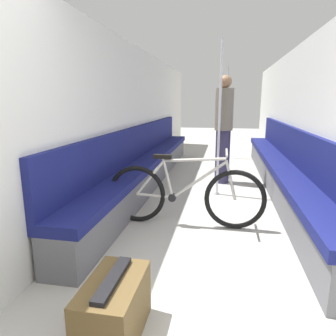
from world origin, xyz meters
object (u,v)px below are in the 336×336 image
object	(u,v)px
bench_seat_row_right	(281,170)
grab_pole_near	(226,114)
bicycle	(184,195)
grab_pole_far	(219,123)
passenger_standing	(224,128)
luggage_bag	(114,308)
bench_seat_row_left	(148,165)

from	to	relation	value
bench_seat_row_right	grab_pole_near	bearing A→B (deg)	107.85
bicycle	grab_pole_near	distance (m)	4.46
bench_seat_row_right	grab_pole_far	world-z (taller)	grab_pole_far
passenger_standing	bench_seat_row_right	bearing A→B (deg)	141.29
bicycle	luggage_bag	bearing A→B (deg)	-113.38
grab_pole_near	luggage_bag	size ratio (longest dim) A/B	4.11
luggage_bag	bicycle	bearing A→B (deg)	83.84
passenger_standing	luggage_bag	size ratio (longest dim) A/B	3.33
grab_pole_near	passenger_standing	distance (m)	2.41
bench_seat_row_right	bench_seat_row_left	bearing A→B (deg)	180.00
bench_seat_row_left	luggage_bag	world-z (taller)	bench_seat_row_left
grab_pole_near	bicycle	bearing A→B (deg)	-95.89
bench_seat_row_left	grab_pole_far	distance (m)	1.46
grab_pole_far	passenger_standing	xyz separation A→B (m)	(0.06, 0.72, -0.15)
grab_pole_near	bench_seat_row_right	bearing A→B (deg)	-72.15
bicycle	grab_pole_far	xyz separation A→B (m)	(0.34, 1.24, 0.73)
bicycle	grab_pole_near	xyz separation A→B (m)	(0.45, 4.37, 0.73)
bench_seat_row_left	luggage_bag	size ratio (longest dim) A/B	11.00
bench_seat_row_left	grab_pole_near	xyz separation A→B (m)	(1.29, 2.72, 0.76)
bicycle	luggage_bag	xyz separation A→B (m)	(-0.19, -1.74, -0.17)
bicycle	bench_seat_row_left	bearing A→B (deg)	99.85
grab_pole_far	passenger_standing	world-z (taller)	grab_pole_far
bicycle	grab_pole_near	size ratio (longest dim) A/B	0.80
grab_pole_near	bench_seat_row_left	bearing A→B (deg)	-115.42
bicycle	passenger_standing	bearing A→B (deg)	61.27
passenger_standing	luggage_bag	bearing A→B (deg)	61.14
bicycle	grab_pole_far	world-z (taller)	grab_pole_far
bench_seat_row_left	grab_pole_near	distance (m)	3.11
luggage_bag	bench_seat_row_right	bearing A→B (deg)	65.92
bench_seat_row_right	grab_pole_near	xyz separation A→B (m)	(-0.88, 2.72, 0.76)
passenger_standing	grab_pole_far	bearing A→B (deg)	65.27
grab_pole_near	passenger_standing	world-z (taller)	grab_pole_near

